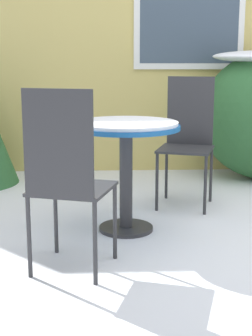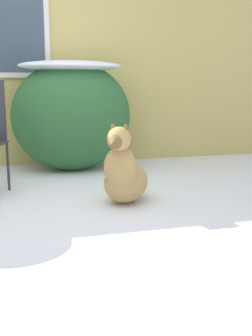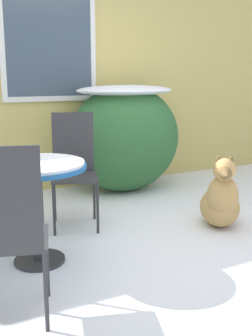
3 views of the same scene
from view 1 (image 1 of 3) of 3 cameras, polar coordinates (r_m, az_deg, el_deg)
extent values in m
cube|color=tan|center=(5.42, 8.78, 13.83)|extent=(8.00, 0.06, 2.67)
cube|color=silver|center=(5.36, 7.07, 17.54)|extent=(1.11, 0.04, 1.26)
cube|color=#3D4C5B|center=(5.35, 7.10, 17.56)|extent=(0.99, 0.01, 1.14)
cylinder|color=#2D2D30|center=(3.57, 0.00, -6.67)|extent=(0.37, 0.37, 0.03)
cylinder|color=#2D2D30|center=(3.47, 0.00, -1.21)|extent=(0.09, 0.09, 0.67)
cylinder|color=#195699|center=(3.41, 0.00, 4.54)|extent=(0.72, 0.72, 0.03)
cylinder|color=white|center=(3.40, 0.00, 4.98)|extent=(0.69, 0.69, 0.02)
cube|color=#2D2D30|center=(4.05, 6.61, 2.08)|extent=(0.51, 0.51, 0.02)
cube|color=#2D2D30|center=(4.20, 7.14, 6.32)|extent=(0.36, 0.13, 0.55)
cylinder|color=#2D2D30|center=(3.95, 3.45, -1.59)|extent=(0.02, 0.02, 0.45)
cylinder|color=#2D2D30|center=(3.90, 8.78, -1.92)|extent=(0.02, 0.02, 0.45)
cylinder|color=#2D2D30|center=(4.31, 4.50, -0.46)|extent=(0.02, 0.02, 0.45)
cylinder|color=#2D2D30|center=(4.25, 9.40, -0.75)|extent=(0.02, 0.02, 0.45)
cube|color=#2D2D30|center=(2.84, -5.90, -2.28)|extent=(0.51, 0.51, 0.02)
cube|color=#2D2D30|center=(2.60, -7.55, 2.71)|extent=(0.36, 0.13, 0.55)
cylinder|color=#2D2D30|center=(3.02, -1.24, -5.99)|extent=(0.02, 0.02, 0.45)
cylinder|color=#2D2D30|center=(3.13, -7.80, -5.39)|extent=(0.02, 0.02, 0.45)
cylinder|color=#2D2D30|center=(2.68, -3.44, -8.37)|extent=(0.02, 0.02, 0.45)
cylinder|color=#2D2D30|center=(2.81, -10.70, -7.56)|extent=(0.02, 0.02, 0.45)
camera|label=2|loc=(0.93, 81.29, -8.71)|focal=45.00mm
camera|label=3|loc=(0.81, -54.04, 20.74)|focal=45.00mm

